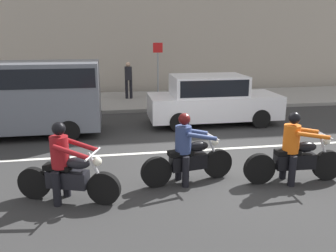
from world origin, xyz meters
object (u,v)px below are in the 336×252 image
parked_van_slate_gray (20,94)px  pedestrian_bystander (128,77)px  motorcycle_with_rider_crimson (66,170)px  motorcycle_with_rider_orange_stripe (295,154)px  motorcycle_with_rider_denim_blue (188,155)px  street_sign_post (158,65)px  parked_sedan_white (212,99)px

parked_van_slate_gray → pedestrian_bystander: parked_van_slate_gray is taller
motorcycle_with_rider_crimson → pedestrian_bystander: size_ratio=1.17×
motorcycle_with_rider_orange_stripe → motorcycle_with_rider_crimson: bearing=-178.5°
parked_van_slate_gray → pedestrian_bystander: 6.20m
motorcycle_with_rider_crimson → motorcycle_with_rider_denim_blue: 2.49m
parked_van_slate_gray → street_sign_post: bearing=45.0°
motorcycle_with_rider_crimson → parked_van_slate_gray: (-1.86, 4.81, 0.68)m
parked_van_slate_gray → street_sign_post: street_sign_post is taller
motorcycle_with_rider_denim_blue → parked_van_slate_gray: 6.14m
motorcycle_with_rider_orange_stripe → parked_sedan_white: bearing=93.8°
motorcycle_with_rider_crimson → motorcycle_with_rider_denim_blue: (2.44, 0.48, -0.01)m
motorcycle_with_rider_crimson → street_sign_post: (3.11, 9.79, 1.06)m
street_sign_post → motorcycle_with_rider_denim_blue: bearing=-94.1°
motorcycle_with_rider_denim_blue → street_sign_post: bearing=85.9°
parked_van_slate_gray → motorcycle_with_rider_denim_blue: bearing=-45.1°
street_sign_post → pedestrian_bystander: street_sign_post is taller
motorcycle_with_rider_denim_blue → parked_van_slate_gray: size_ratio=0.43×
motorcycle_with_rider_denim_blue → parked_sedan_white: (1.92, 4.72, 0.25)m
motorcycle_with_rider_orange_stripe → street_sign_post: street_sign_post is taller
motorcycle_with_rider_orange_stripe → street_sign_post: bearing=99.3°
street_sign_post → pedestrian_bystander: (-1.37, 0.06, -0.57)m
motorcycle_with_rider_denim_blue → parked_sedan_white: size_ratio=0.46×
motorcycle_with_rider_crimson → parked_van_slate_gray: bearing=111.2°
street_sign_post → motorcycle_with_rider_orange_stripe: bearing=-80.7°
pedestrian_bystander → parked_van_slate_gray: bearing=-125.5°
motorcycle_with_rider_orange_stripe → street_sign_post: size_ratio=0.87×
motorcycle_with_rider_crimson → motorcycle_with_rider_denim_blue: motorcycle_with_rider_crimson is taller
motorcycle_with_rider_crimson → parked_van_slate_gray: size_ratio=0.41×
motorcycle_with_rider_crimson → street_sign_post: street_sign_post is taller
motorcycle_with_rider_orange_stripe → parked_van_slate_gray: (-6.57, 4.68, 0.69)m
parked_van_slate_gray → motorcycle_with_rider_crimson: bearing=-68.8°
street_sign_post → pedestrian_bystander: 1.49m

